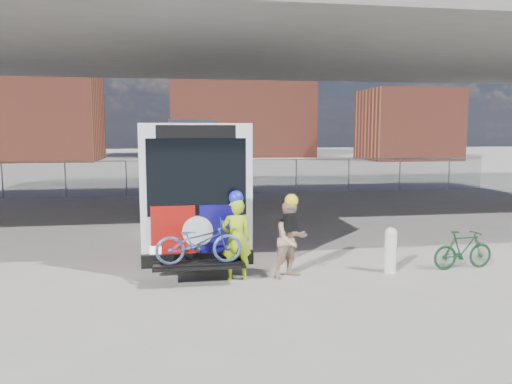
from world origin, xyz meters
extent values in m
plane|color=#9E9991|center=(0.00, 0.00, 0.00)|extent=(160.00, 160.00, 0.00)
cube|color=silver|center=(-2.00, 2.94, 1.95)|extent=(2.55, 12.00, 3.20)
cube|color=black|center=(-2.00, 3.44, 2.59)|extent=(2.61, 11.00, 1.28)
cube|color=black|center=(-2.00, -3.01, 2.33)|extent=(2.24, 0.12, 1.76)
cube|color=black|center=(-2.00, -3.01, 3.36)|extent=(1.78, 0.12, 0.30)
cube|color=black|center=(-2.00, -3.11, 0.45)|extent=(2.55, 0.20, 0.30)
cube|color=#9B0F0B|center=(-2.55, -3.08, 1.10)|extent=(1.00, 0.08, 1.20)
cube|color=navy|center=(-1.45, -3.08, 1.10)|extent=(1.00, 0.08, 1.20)
cylinder|color=silver|center=(-2.00, -3.10, 1.10)|extent=(0.70, 0.06, 0.70)
cube|color=gray|center=(-2.00, 2.94, 3.62)|extent=(1.28, 7.20, 0.14)
cube|color=black|center=(-2.00, -3.61, 0.45)|extent=(2.00, 0.70, 0.06)
cylinder|color=black|center=(-3.15, -1.46, 0.50)|extent=(0.30, 1.00, 1.00)
cylinder|color=black|center=(-0.85, -1.46, 0.50)|extent=(0.30, 1.00, 1.00)
cylinder|color=black|center=(-3.15, 7.14, 0.50)|extent=(0.30, 1.00, 1.00)
cylinder|color=black|center=(-0.85, 7.14, 0.50)|extent=(0.30, 1.00, 1.00)
cube|color=#9B0F0B|center=(-3.30, -0.86, 1.30)|extent=(0.06, 2.60, 1.70)
cube|color=navy|center=(-3.30, 0.74, 1.30)|extent=(0.06, 1.40, 1.70)
cube|color=#9B0F0B|center=(-0.70, -0.86, 1.30)|extent=(0.06, 2.60, 1.70)
cube|color=navy|center=(-0.70, 0.74, 1.30)|extent=(0.06, 1.40, 1.70)
imported|color=#425C92|center=(-2.00, -3.61, 0.97)|extent=(1.90, 0.70, 0.99)
cube|color=#605E59|center=(0.00, 4.00, 6.75)|extent=(40.00, 16.00, 1.50)
cube|color=#605E59|center=(0.00, 4.00, 7.55)|extent=(40.00, 0.60, 0.80)
cylinder|color=gray|center=(-8.00, 12.00, 0.90)|extent=(0.06, 0.06, 1.80)
cylinder|color=gray|center=(-4.00, 12.00, 0.90)|extent=(0.06, 0.06, 1.80)
cylinder|color=gray|center=(0.00, 12.00, 0.90)|extent=(0.06, 0.06, 1.80)
cylinder|color=gray|center=(4.00, 12.00, 0.90)|extent=(0.06, 0.06, 1.80)
cylinder|color=gray|center=(8.00, 12.00, 0.90)|extent=(0.06, 0.06, 1.80)
cylinder|color=gray|center=(12.00, 12.00, 0.90)|extent=(0.06, 0.06, 1.80)
plane|color=gray|center=(0.00, 12.00, 0.90)|extent=(30.00, 0.00, 30.00)
cube|color=gray|center=(0.00, 12.00, 1.82)|extent=(30.00, 0.05, 0.04)
cube|color=brown|center=(-18.00, 45.00, 5.00)|extent=(14.00, 10.00, 10.00)
cube|color=brown|center=(6.00, 52.00, 6.00)|extent=(18.00, 12.00, 12.00)
cube|color=brown|center=(24.00, 40.00, 4.00)|extent=(10.00, 8.00, 8.00)
cylinder|color=brown|center=(14.00, 55.00, 12.50)|extent=(2.20, 2.20, 25.00)
cylinder|color=white|center=(2.57, -3.36, 0.48)|extent=(0.29, 0.29, 0.96)
sphere|color=white|center=(2.57, -3.36, 0.96)|extent=(0.29, 0.29, 0.29)
imported|color=#AED816|center=(-1.15, -3.36, 0.94)|extent=(0.70, 0.47, 1.87)
sphere|color=#1A27DF|center=(-1.15, -3.36, 1.89)|extent=(0.32, 0.32, 0.32)
imported|color=tan|center=(0.13, -3.36, 0.89)|extent=(1.07, 0.98, 1.78)
sphere|color=yellow|center=(0.13, -3.36, 1.80)|extent=(0.31, 0.31, 0.31)
cube|color=black|center=(0.07, -3.54, 1.33)|extent=(0.32, 0.26, 0.40)
imported|color=#144020|center=(4.46, -3.36, 0.48)|extent=(1.62, 0.55, 0.96)
camera|label=1|loc=(-2.46, -14.34, 3.39)|focal=35.00mm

